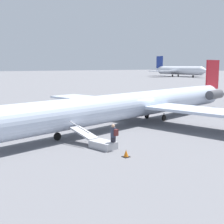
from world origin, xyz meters
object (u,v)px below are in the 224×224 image
object	(u,v)px
airplane_main	(144,103)
airplane_taxiing_distant	(178,70)
boarding_stairs	(99,142)
passenger	(114,135)

from	to	relation	value
airplane_main	airplane_taxiing_distant	xyz separation A→B (m)	(-106.27, -83.56, 1.38)
airplane_main	boarding_stairs	bearing A→B (deg)	20.74
airplane_main	boarding_stairs	world-z (taller)	airplane_main
boarding_stairs	passenger	xyz separation A→B (m)	(-0.42, 1.10, 0.64)
passenger	airplane_taxiing_distant	bearing A→B (deg)	-60.24
airplane_main	airplane_taxiing_distant	world-z (taller)	airplane_taxiing_distant
airplane_main	passenger	distance (m)	10.86
boarding_stairs	airplane_taxiing_distant	bearing A→B (deg)	-60.68
passenger	airplane_main	bearing A→B (deg)	-63.09
airplane_main	passenger	world-z (taller)	airplane_main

